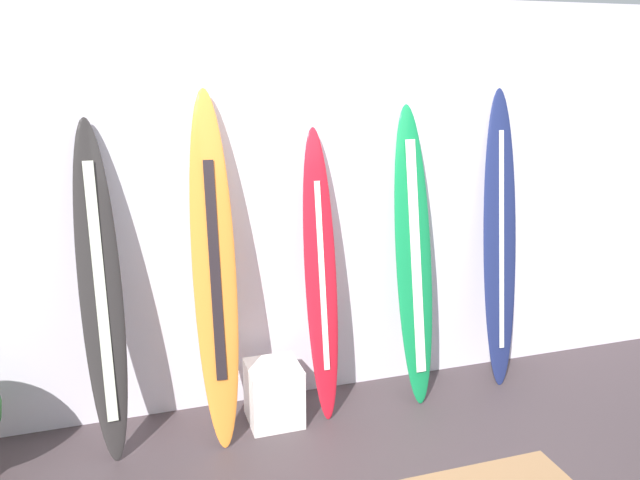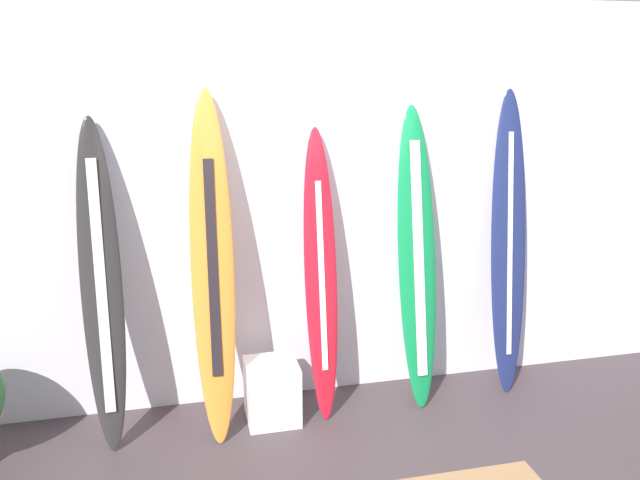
% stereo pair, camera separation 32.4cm
% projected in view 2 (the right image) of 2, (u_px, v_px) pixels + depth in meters
% --- Properties ---
extents(wall_back, '(7.20, 0.20, 2.80)m').
position_uv_depth(wall_back, '(336.00, 204.00, 4.52)').
color(wall_back, silver).
rests_on(wall_back, ground).
extents(surfboard_charcoal, '(0.28, 0.52, 2.07)m').
position_uv_depth(surfboard_charcoal, '(102.00, 288.00, 3.92)').
color(surfboard_charcoal, '#292625').
rests_on(surfboard_charcoal, ground).
extents(surfboard_sunset, '(0.30, 0.58, 2.23)m').
position_uv_depth(surfboard_sunset, '(213.00, 270.00, 4.01)').
color(surfboard_sunset, orange).
rests_on(surfboard_sunset, ground).
extents(surfboard_crimson, '(0.23, 0.44, 1.97)m').
position_uv_depth(surfboard_crimson, '(321.00, 278.00, 4.26)').
color(surfboard_crimson, red).
rests_on(surfboard_crimson, ground).
extents(surfboard_emerald, '(0.29, 0.47, 2.11)m').
position_uv_depth(surfboard_emerald, '(417.00, 261.00, 4.39)').
color(surfboard_emerald, '#127B40').
rests_on(surfboard_emerald, ground).
extents(surfboard_navy, '(0.28, 0.38, 2.20)m').
position_uv_depth(surfboard_navy, '(508.00, 247.00, 4.57)').
color(surfboard_navy, navy).
rests_on(surfboard_navy, ground).
extents(display_block_left, '(0.35, 0.35, 0.42)m').
position_uv_depth(display_block_left, '(272.00, 391.00, 4.31)').
color(display_block_left, white).
rests_on(display_block_left, ground).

